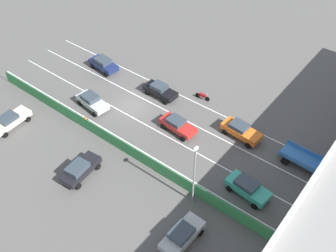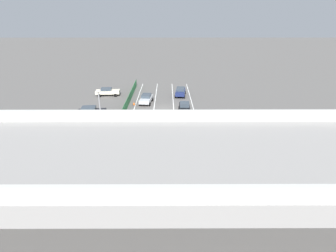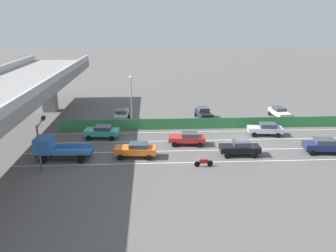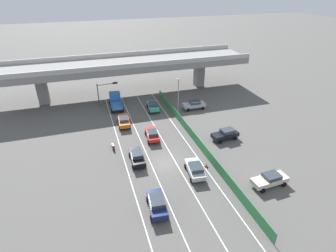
# 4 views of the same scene
# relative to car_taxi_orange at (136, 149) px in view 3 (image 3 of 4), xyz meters

# --- Properties ---
(ground_plane) EXTENTS (300.00, 300.00, 0.00)m
(ground_plane) POSITION_rel_car_taxi_orange_xyz_m (3.30, -12.82, -0.91)
(ground_plane) COLOR #565451
(lane_line_left_edge) EXTENTS (0.14, 43.47, 0.01)m
(lane_line_left_edge) POSITION_rel_car_taxi_orange_xyz_m (-1.79, -9.09, -0.90)
(lane_line_left_edge) COLOR silver
(lane_line_left_edge) RESTS_ON ground
(lane_line_mid_left) EXTENTS (0.14, 43.47, 0.01)m
(lane_line_mid_left) POSITION_rel_car_taxi_orange_xyz_m (1.60, -9.09, -0.90)
(lane_line_mid_left) COLOR silver
(lane_line_mid_left) RESTS_ON ground
(lane_line_mid_right) EXTENTS (0.14, 43.47, 0.01)m
(lane_line_mid_right) POSITION_rel_car_taxi_orange_xyz_m (4.99, -9.09, -0.90)
(lane_line_mid_right) COLOR silver
(lane_line_mid_right) RESTS_ON ground
(lane_line_right_edge) EXTENTS (0.14, 43.47, 0.01)m
(lane_line_right_edge) POSITION_rel_car_taxi_orange_xyz_m (8.38, -9.09, -0.90)
(lane_line_right_edge) COLOR silver
(lane_line_right_edge) RESTS_ON ground
(elevated_overpass) EXTENTS (53.61, 10.08, 8.05)m
(elevated_overpass) POSITION_rel_car_taxi_orange_xyz_m (3.30, 14.64, 5.42)
(elevated_overpass) COLOR gray
(elevated_overpass) RESTS_ON ground
(green_fence) EXTENTS (0.10, 39.57, 1.52)m
(green_fence) POSITION_rel_car_taxi_orange_xyz_m (9.62, -9.09, -0.15)
(green_fence) COLOR #338447
(green_fence) RESTS_ON ground
(car_taxi_orange) EXTENTS (2.28, 4.60, 1.62)m
(car_taxi_orange) POSITION_rel_car_taxi_orange_xyz_m (0.00, 0.00, 0.00)
(car_taxi_orange) COLOR orange
(car_taxi_orange) RESTS_ON ground
(car_sedan_silver) EXTENTS (2.43, 4.53, 1.61)m
(car_sedan_silver) POSITION_rel_car_taxi_orange_xyz_m (6.50, -16.43, -0.01)
(car_sedan_silver) COLOR #B7BABC
(car_sedan_silver) RESTS_ON ground
(car_taxi_teal) EXTENTS (2.39, 4.41, 1.61)m
(car_taxi_teal) POSITION_rel_car_taxi_orange_xyz_m (6.44, 4.48, 0.01)
(car_taxi_teal) COLOR teal
(car_taxi_teal) RESTS_ON ground
(car_sedan_red) EXTENTS (2.26, 4.43, 1.53)m
(car_sedan_red) POSITION_rel_car_taxi_orange_xyz_m (3.52, -5.98, -0.05)
(car_sedan_red) COLOR red
(car_sedan_red) RESTS_ON ground
(car_sedan_navy) EXTENTS (2.35, 4.42, 1.68)m
(car_sedan_navy) POSITION_rel_car_taxi_orange_xyz_m (0.10, -20.92, 0.03)
(car_sedan_navy) COLOR navy
(car_sedan_navy) RESTS_ON ground
(car_sedan_black) EXTENTS (2.05, 4.43, 1.68)m
(car_sedan_black) POSITION_rel_car_taxi_orange_xyz_m (-0.11, -11.40, 0.01)
(car_sedan_black) COLOR black
(car_sedan_black) RESTS_ON ground
(flatbed_truck_blue) EXTENTS (2.56, 5.89, 2.50)m
(flatbed_truck_blue) POSITION_rel_car_taxi_orange_xyz_m (-0.16, 8.74, 0.38)
(flatbed_truck_blue) COLOR black
(flatbed_truck_blue) RESTS_ON ground
(motorcycle) EXTENTS (0.60, 1.95, 0.93)m
(motorcycle) POSITION_rel_car_taxi_orange_xyz_m (-2.85, -6.97, -0.45)
(motorcycle) COLOR black
(motorcycle) RESTS_ON ground
(parked_sedan_cream) EXTENTS (4.74, 2.20, 1.59)m
(parked_sedan_cream) POSITION_rel_car_taxi_orange_xyz_m (14.51, -21.18, -0.02)
(parked_sedan_cream) COLOR beige
(parked_sedan_cream) RESTS_ON ground
(parked_sedan_dark) EXTENTS (4.49, 2.32, 1.70)m
(parked_sedan_dark) POSITION_rel_car_taxi_orange_xyz_m (14.62, -9.58, 0.03)
(parked_sedan_dark) COLOR black
(parked_sedan_dark) RESTS_ON ground
(parked_wagon_silver) EXTENTS (4.44, 2.14, 1.64)m
(parked_wagon_silver) POSITION_rel_car_taxi_orange_xyz_m (14.29, 2.63, 0.01)
(parked_wagon_silver) COLOR #B2B5B7
(parked_wagon_silver) RESTS_ON ground
(traffic_light) EXTENTS (4.11, 0.70, 4.82)m
(traffic_light) POSITION_rel_car_taxi_orange_xyz_m (-1.79, 9.33, 2.59)
(traffic_light) COLOR #47474C
(traffic_light) RESTS_ON ground
(street_lamp) EXTENTS (0.60, 0.36, 7.22)m
(street_lamp) POSITION_rel_car_taxi_orange_xyz_m (10.32, 0.90, 3.47)
(street_lamp) COLOR gray
(street_lamp) RESTS_ON ground
(traffic_cone) EXTENTS (0.47, 0.47, 0.62)m
(traffic_cone) POSITION_rel_car_taxi_orange_xyz_m (8.63, -15.43, -0.62)
(traffic_cone) COLOR orange
(traffic_cone) RESTS_ON ground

